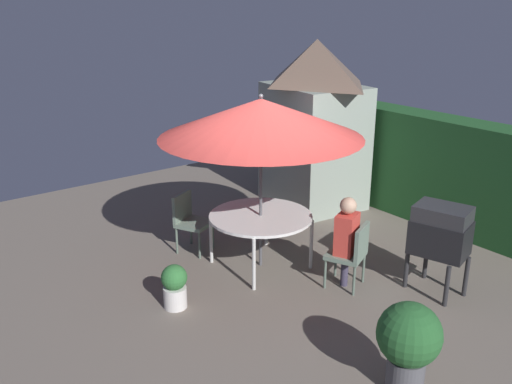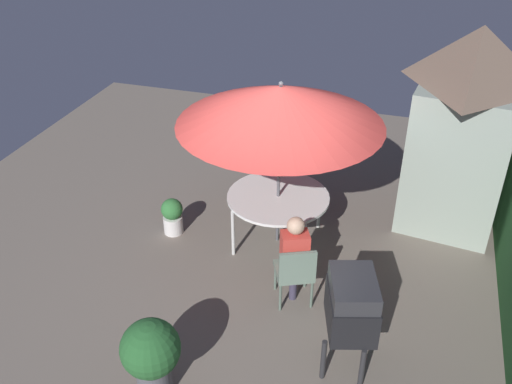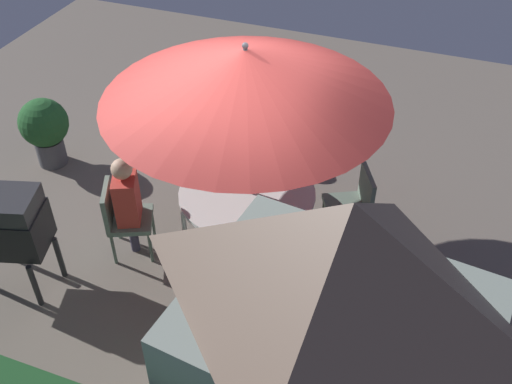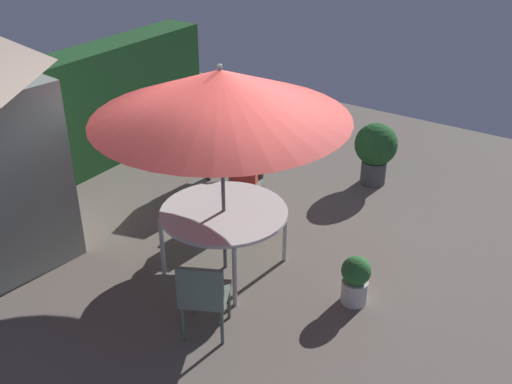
{
  "view_description": "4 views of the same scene",
  "coord_description": "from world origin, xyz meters",
  "px_view_note": "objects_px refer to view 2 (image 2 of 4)",
  "views": [
    {
      "loc": [
        5.34,
        -4.41,
        3.68
      ],
      "look_at": [
        -0.17,
        -0.18,
        1.25
      ],
      "focal_mm": 39.04,
      "sensor_mm": 36.0,
      "label": 1
    },
    {
      "loc": [
        6.2,
        1.78,
        5.06
      ],
      "look_at": [
        -0.28,
        -0.21,
        0.86
      ],
      "focal_mm": 39.67,
      "sensor_mm": 36.0,
      "label": 2
    },
    {
      "loc": [
        -2.18,
        4.61,
        4.83
      ],
      "look_at": [
        -0.51,
        0.12,
        0.83
      ],
      "focal_mm": 41.69,
      "sensor_mm": 36.0,
      "label": 3
    },
    {
      "loc": [
        -5.16,
        -3.56,
        4.26
      ],
      "look_at": [
        0.03,
        -0.07,
        0.87
      ],
      "focal_mm": 42.72,
      "sensor_mm": 36.0,
      "label": 4
    }
  ],
  "objects_px": {
    "potted_plant_by_grill": "(172,215)",
    "garden_shed": "(464,126)",
    "bbq_grill": "(352,305)",
    "person_in_red": "(295,250)",
    "chair_far_side": "(263,171)",
    "potted_plant_by_shed": "(151,354)",
    "chair_near_shed": "(295,271)",
    "patio_table": "(278,199)",
    "patio_umbrella": "(280,105)"
  },
  "relations": [
    {
      "from": "bbq_grill",
      "to": "patio_umbrella",
      "type": "bearing_deg",
      "value": -145.89
    },
    {
      "from": "potted_plant_by_grill",
      "to": "patio_umbrella",
      "type": "bearing_deg",
      "value": 99.56
    },
    {
      "from": "potted_plant_by_shed",
      "to": "garden_shed",
      "type": "bearing_deg",
      "value": 146.77
    },
    {
      "from": "patio_table",
      "to": "potted_plant_by_shed",
      "type": "height_order",
      "value": "potted_plant_by_shed"
    },
    {
      "from": "chair_near_shed",
      "to": "potted_plant_by_shed",
      "type": "height_order",
      "value": "potted_plant_by_shed"
    },
    {
      "from": "chair_near_shed",
      "to": "potted_plant_by_grill",
      "type": "bearing_deg",
      "value": -114.66
    },
    {
      "from": "patio_table",
      "to": "potted_plant_by_grill",
      "type": "relative_size",
      "value": 2.54
    },
    {
      "from": "garden_shed",
      "to": "chair_far_side",
      "type": "xyz_separation_m",
      "value": [
        0.41,
        -2.93,
        -1.01
      ]
    },
    {
      "from": "bbq_grill",
      "to": "chair_near_shed",
      "type": "relative_size",
      "value": 1.33
    },
    {
      "from": "garden_shed",
      "to": "person_in_red",
      "type": "bearing_deg",
      "value": -35.34
    },
    {
      "from": "potted_plant_by_grill",
      "to": "garden_shed",
      "type": "bearing_deg",
      "value": 113.76
    },
    {
      "from": "bbq_grill",
      "to": "person_in_red",
      "type": "bearing_deg",
      "value": -135.39
    },
    {
      "from": "chair_near_shed",
      "to": "potted_plant_by_grill",
      "type": "height_order",
      "value": "chair_near_shed"
    },
    {
      "from": "potted_plant_by_shed",
      "to": "person_in_red",
      "type": "height_order",
      "value": "person_in_red"
    },
    {
      "from": "patio_umbrella",
      "to": "potted_plant_by_grill",
      "type": "bearing_deg",
      "value": -80.44
    },
    {
      "from": "potted_plant_by_shed",
      "to": "person_in_red",
      "type": "distance_m",
      "value": 2.15
    },
    {
      "from": "garden_shed",
      "to": "potted_plant_by_grill",
      "type": "distance_m",
      "value": 4.5
    },
    {
      "from": "garden_shed",
      "to": "potted_plant_by_grill",
      "type": "xyz_separation_m",
      "value": [
        1.74,
        -3.96,
        -1.23
      ]
    },
    {
      "from": "garden_shed",
      "to": "bbq_grill",
      "type": "height_order",
      "value": "garden_shed"
    },
    {
      "from": "chair_far_side",
      "to": "patio_umbrella",
      "type": "bearing_deg",
      "value": 26.53
    },
    {
      "from": "person_in_red",
      "to": "chair_near_shed",
      "type": "bearing_deg",
      "value": 24.36
    },
    {
      "from": "chair_far_side",
      "to": "potted_plant_by_shed",
      "type": "height_order",
      "value": "potted_plant_by_shed"
    },
    {
      "from": "garden_shed",
      "to": "patio_table",
      "type": "xyz_separation_m",
      "value": [
        1.48,
        -2.4,
        -0.81
      ]
    },
    {
      "from": "person_in_red",
      "to": "bbq_grill",
      "type": "bearing_deg",
      "value": 44.61
    },
    {
      "from": "patio_umbrella",
      "to": "chair_near_shed",
      "type": "height_order",
      "value": "patio_umbrella"
    },
    {
      "from": "chair_far_side",
      "to": "potted_plant_by_grill",
      "type": "distance_m",
      "value": 1.7
    },
    {
      "from": "potted_plant_by_shed",
      "to": "potted_plant_by_grill",
      "type": "distance_m",
      "value": 2.94
    },
    {
      "from": "chair_near_shed",
      "to": "chair_far_side",
      "type": "relative_size",
      "value": 1.0
    },
    {
      "from": "garden_shed",
      "to": "potted_plant_by_shed",
      "type": "height_order",
      "value": "garden_shed"
    },
    {
      "from": "potted_plant_by_shed",
      "to": "person_in_red",
      "type": "relative_size",
      "value": 0.75
    },
    {
      "from": "patio_table",
      "to": "bbq_grill",
      "type": "xyz_separation_m",
      "value": [
        2.0,
        1.36,
        0.12
      ]
    },
    {
      "from": "garden_shed",
      "to": "chair_near_shed",
      "type": "relative_size",
      "value": 3.34
    },
    {
      "from": "patio_umbrella",
      "to": "chair_near_shed",
      "type": "bearing_deg",
      "value": 24.36
    },
    {
      "from": "bbq_grill",
      "to": "chair_far_side",
      "type": "bearing_deg",
      "value": -148.39
    },
    {
      "from": "person_in_red",
      "to": "potted_plant_by_shed",
      "type": "bearing_deg",
      "value": -30.03
    },
    {
      "from": "potted_plant_by_shed",
      "to": "potted_plant_by_grill",
      "type": "relative_size",
      "value": 1.65
    },
    {
      "from": "garden_shed",
      "to": "potted_plant_by_shed",
      "type": "distance_m",
      "value": 5.45
    },
    {
      "from": "chair_far_side",
      "to": "potted_plant_by_shed",
      "type": "relative_size",
      "value": 0.95
    },
    {
      "from": "patio_table",
      "to": "patio_umbrella",
      "type": "xyz_separation_m",
      "value": [
        -0.0,
        0.0,
        1.44
      ]
    },
    {
      "from": "chair_far_side",
      "to": "potted_plant_by_grill",
      "type": "xyz_separation_m",
      "value": [
        1.33,
        -1.03,
        -0.22
      ]
    },
    {
      "from": "patio_umbrella",
      "to": "person_in_red",
      "type": "height_order",
      "value": "patio_umbrella"
    },
    {
      "from": "bbq_grill",
      "to": "person_in_red",
      "type": "xyz_separation_m",
      "value": [
        -0.84,
        -0.83,
        -0.06
      ]
    },
    {
      "from": "garden_shed",
      "to": "potted_plant_by_shed",
      "type": "bearing_deg",
      "value": -33.23
    },
    {
      "from": "chair_far_side",
      "to": "patio_table",
      "type": "bearing_deg",
      "value": 26.53
    },
    {
      "from": "bbq_grill",
      "to": "chair_far_side",
      "type": "xyz_separation_m",
      "value": [
        -3.07,
        -1.89,
        -0.33
      ]
    },
    {
      "from": "potted_plant_by_grill",
      "to": "person_in_red",
      "type": "height_order",
      "value": "person_in_red"
    },
    {
      "from": "garden_shed",
      "to": "patio_table",
      "type": "height_order",
      "value": "garden_shed"
    },
    {
      "from": "patio_table",
      "to": "chair_near_shed",
      "type": "bearing_deg",
      "value": 24.36
    },
    {
      "from": "garden_shed",
      "to": "patio_table",
      "type": "bearing_deg",
      "value": -58.32
    },
    {
      "from": "garden_shed",
      "to": "chair_near_shed",
      "type": "bearing_deg",
      "value": -34.05
    }
  ]
}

